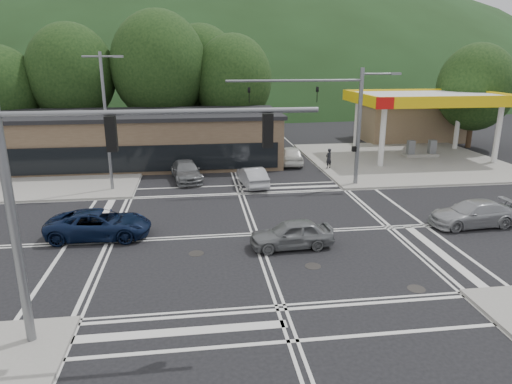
{
  "coord_description": "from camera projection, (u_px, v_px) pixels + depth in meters",
  "views": [
    {
      "loc": [
        -2.84,
        -21.49,
        8.73
      ],
      "look_at": [
        0.43,
        2.81,
        1.4
      ],
      "focal_mm": 32.0,
      "sensor_mm": 36.0,
      "label": 1
    }
  ],
  "objects": [
    {
      "name": "sidewalk_ne",
      "position": [
        404.0,
        160.0,
        39.4
      ],
      "size": [
        16.0,
        16.0,
        0.15
      ],
      "primitive_type": "cube",
      "color": "gray",
      "rests_on": "ground"
    },
    {
      "name": "car_blue_west",
      "position": [
        99.0,
        224.0,
        22.66
      ],
      "size": [
        5.15,
        2.58,
        1.4
      ],
      "primitive_type": "imported",
      "rotation": [
        0.0,
        0.0,
        1.52
      ],
      "color": "#0C1735",
      "rests_on": "ground"
    },
    {
      "name": "tree_n_b",
      "position": [
        159.0,
        66.0,
        43.06
      ],
      "size": [
        9.0,
        9.0,
        12.98
      ],
      "color": "#382619",
      "rests_on": "ground"
    },
    {
      "name": "car_queue_b",
      "position": [
        291.0,
        155.0,
        38.23
      ],
      "size": [
        2.17,
        4.58,
        1.51
      ],
      "primitive_type": "imported",
      "rotation": [
        0.0,
        0.0,
        3.05
      ],
      "color": "white",
      "rests_on": "ground"
    },
    {
      "name": "commercial_row",
      "position": [
        133.0,
        140.0,
        37.82
      ],
      "size": [
        24.0,
        8.0,
        4.0
      ],
      "primitive_type": "cube",
      "color": "brown",
      "rests_on": "ground"
    },
    {
      "name": "gas_station_canopy",
      "position": [
        426.0,
        101.0,
        39.17
      ],
      "size": [
        12.32,
        8.34,
        5.75
      ],
      "color": "silver",
      "rests_on": "ground"
    },
    {
      "name": "car_northbound",
      "position": [
        186.0,
        171.0,
        33.24
      ],
      "size": [
        2.6,
        4.93,
        1.36
      ],
      "primitive_type": "imported",
      "rotation": [
        0.0,
        0.0,
        0.15
      ],
      "color": "slate",
      "rests_on": "ground"
    },
    {
      "name": "hill_north",
      "position": [
        206.0,
        94.0,
        108.73
      ],
      "size": [
        252.0,
        126.0,
        140.0
      ],
      "primitive_type": "ellipsoid",
      "color": "#1D3518",
      "rests_on": "ground"
    },
    {
      "name": "car_silver_east",
      "position": [
        473.0,
        214.0,
        24.28
      ],
      "size": [
        4.71,
        2.08,
        1.35
      ],
      "primitive_type": "imported",
      "rotation": [
        0.0,
        0.0,
        -1.53
      ],
      "color": "#9D9FA4",
      "rests_on": "ground"
    },
    {
      "name": "convenience_store",
      "position": [
        409.0,
        122.0,
        49.01
      ],
      "size": [
        10.0,
        6.0,
        3.8
      ],
      "primitive_type": "cube",
      "color": "#846B4F",
      "rests_on": "ground"
    },
    {
      "name": "tree_n_a",
      "position": [
        71.0,
        74.0,
        42.22
      ],
      "size": [
        8.0,
        8.0,
        11.75
      ],
      "color": "#382619",
      "rests_on": "ground"
    },
    {
      "name": "ground",
      "position": [
        255.0,
        234.0,
        23.27
      ],
      "size": [
        120.0,
        120.0,
        0.0
      ],
      "primitive_type": "plane",
      "color": "black",
      "rests_on": "ground"
    },
    {
      "name": "sidewalk_nw",
      "position": [
        40.0,
        171.0,
        35.57
      ],
      "size": [
        16.0,
        16.0,
        0.15
      ],
      "primitive_type": "cube",
      "color": "gray",
      "rests_on": "ground"
    },
    {
      "name": "car_queue_a",
      "position": [
        252.0,
        176.0,
        31.75
      ],
      "size": [
        1.93,
        4.24,
        1.35
      ],
      "primitive_type": "imported",
      "rotation": [
        0.0,
        0.0,
        3.27
      ],
      "color": "#A6A8AD",
      "rests_on": "ground"
    },
    {
      "name": "car_grey_center",
      "position": [
        291.0,
        234.0,
        21.51
      ],
      "size": [
        4.02,
        1.8,
        1.34
      ],
      "primitive_type": "imported",
      "rotation": [
        0.0,
        0.0,
        -1.52
      ],
      "color": "slate",
      "rests_on": "ground"
    },
    {
      "name": "signal_mast_ne",
      "position": [
        342.0,
        113.0,
        30.49
      ],
      "size": [
        11.65,
        0.3,
        8.0
      ],
      "color": "slate",
      "rests_on": "ground"
    },
    {
      "name": "tree_ne",
      "position": [
        476.0,
        87.0,
        43.65
      ],
      "size": [
        7.2,
        7.2,
        9.99
      ],
      "color": "#382619",
      "rests_on": "ground"
    },
    {
      "name": "tree_n_d",
      "position": [
        1.0,
        90.0,
        40.88
      ],
      "size": [
        6.8,
        6.8,
        9.76
      ],
      "color": "#382619",
      "rests_on": "ground"
    },
    {
      "name": "signal_mast_sw",
      "position": [
        74.0,
        186.0,
        13.2
      ],
      "size": [
        9.14,
        0.28,
        8.0
      ],
      "color": "slate",
      "rests_on": "ground"
    },
    {
      "name": "tree_n_e",
      "position": [
        201.0,
        72.0,
        47.55
      ],
      "size": [
        8.4,
        8.4,
        11.98
      ],
      "color": "#382619",
      "rests_on": "ground"
    },
    {
      "name": "tree_n_c",
      "position": [
        233.0,
        80.0,
        44.32
      ],
      "size": [
        7.6,
        7.6,
        10.87
      ],
      "color": "#382619",
      "rests_on": "ground"
    },
    {
      "name": "streetlight_nw",
      "position": [
        107.0,
        116.0,
        29.29
      ],
      "size": [
        2.5,
        0.25,
        9.0
      ],
      "color": "slate",
      "rests_on": "ground"
    },
    {
      "name": "pedestrian",
      "position": [
        329.0,
        158.0,
        36.11
      ],
      "size": [
        0.69,
        0.61,
        1.58
      ],
      "primitive_type": "imported",
      "rotation": [
        0.0,
        0.0,
        3.66
      ],
      "color": "black",
      "rests_on": "sidewalk_ne"
    }
  ]
}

